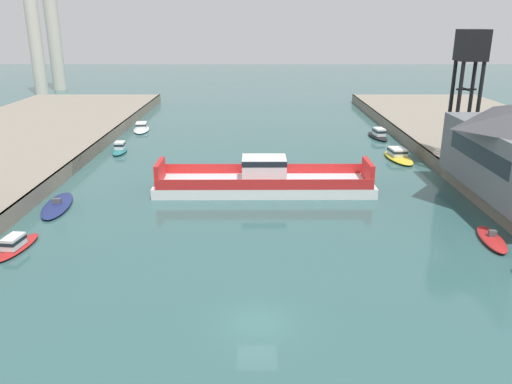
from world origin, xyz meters
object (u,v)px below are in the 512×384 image
moored_boat_far_left (491,239)px  crane_tower (469,60)px  moored_boat_near_left (141,128)px  smokestack_distant_b (51,17)px  moored_boat_far_right (119,149)px  moored_boat_upstream_b (57,205)px  moored_boat_upstream_a (15,245)px  moored_boat_mid_left (397,155)px  moored_boat_near_right (377,134)px  smokestack_distant_a (31,14)px  chain_ferry (263,181)px

moored_boat_far_left → crane_tower: size_ratio=0.40×
moored_boat_near_left → smokestack_distant_b: size_ratio=0.21×
moored_boat_near_left → moored_boat_far_right: (0.26, -15.30, 0.06)m
moored_boat_far_left → moored_boat_upstream_b: size_ratio=0.73×
moored_boat_upstream_a → smokestack_distant_b: 108.90m
moored_boat_mid_left → moored_boat_far_left: moored_boat_mid_left is taller
moored_boat_near_right → moored_boat_mid_left: 12.98m
moored_boat_upstream_a → smokestack_distant_a: smokestack_distant_a is taller
moored_boat_near_left → moored_boat_upstream_b: size_ratio=0.90×
chain_ferry → moored_boat_far_right: bearing=139.4°
moored_boat_upstream_a → smokestack_distant_b: smokestack_distant_b is taller
moored_boat_mid_left → moored_boat_upstream_a: size_ratio=1.37×
smokestack_distant_a → moored_boat_upstream_a: bearing=-69.3°
moored_boat_mid_left → crane_tower: bearing=-46.5°
moored_boat_near_left → smokestack_distant_b: (-33.71, 54.39, 18.10)m
moored_boat_upstream_a → moored_boat_upstream_b: 9.89m
moored_boat_near_left → moored_boat_upstream_b: (-0.25, -37.65, -0.26)m
moored_boat_upstream_b → smokestack_distant_a: size_ratio=0.22×
moored_boat_mid_left → moored_boat_upstream_a: bearing=-143.4°
moored_boat_mid_left → crane_tower: size_ratio=0.53×
chain_ferry → moored_boat_upstream_a: chain_ferry is taller
moored_boat_near_right → moored_boat_far_right: bearing=-166.6°
moored_boat_near_left → smokestack_distant_b: bearing=121.8°
chain_ferry → moored_boat_mid_left: size_ratio=2.97×
moored_boat_near_right → smokestack_distant_a: 89.94m
moored_boat_near_left → crane_tower: (43.95, -24.95, 12.75)m
moored_boat_mid_left → moored_boat_far_left: size_ratio=1.33×
smokestack_distant_b → chain_ferry: bearing=-58.1°
moored_boat_near_left → moored_boat_far_right: 15.30m
moored_boat_upstream_b → smokestack_distant_a: bearing=112.7°
chain_ferry → crane_tower: (23.67, 7.50, 12.11)m
moored_boat_far_left → crane_tower: bearing=76.9°
moored_boat_mid_left → moored_boat_upstream_b: bearing=-154.4°
chain_ferry → smokestack_distant_b: bearing=121.9°
moored_boat_near_left → moored_boat_near_right: bearing=-9.0°
moored_boat_near_right → moored_boat_upstream_b: 50.11m
moored_boat_near_left → moored_boat_far_left: (39.06, -45.94, -0.20)m
moored_boat_near_left → crane_tower: crane_tower is taller
crane_tower → smokestack_distant_a: bearing=138.8°
moored_boat_far_left → smokestack_distant_a: smokestack_distant_a is taller
moored_boat_far_left → smokestack_distant_b: 125.29m
moored_boat_near_right → smokestack_distant_a: smokestack_distant_a is taller
moored_boat_near_left → smokestack_distant_a: size_ratio=0.20×
moored_boat_near_left → crane_tower: size_ratio=0.49×
chain_ferry → moored_boat_upstream_b: size_ratio=2.87×
moored_boat_mid_left → moored_boat_near_left: bearing=153.6°
smokestack_distant_b → moored_boat_upstream_b: bearing=-70.0°
chain_ferry → moored_boat_near_right: bearing=55.0°
moored_boat_far_right → moored_boat_mid_left: bearing=-5.7°
moored_boat_far_left → moored_boat_upstream_a: size_ratio=1.03×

